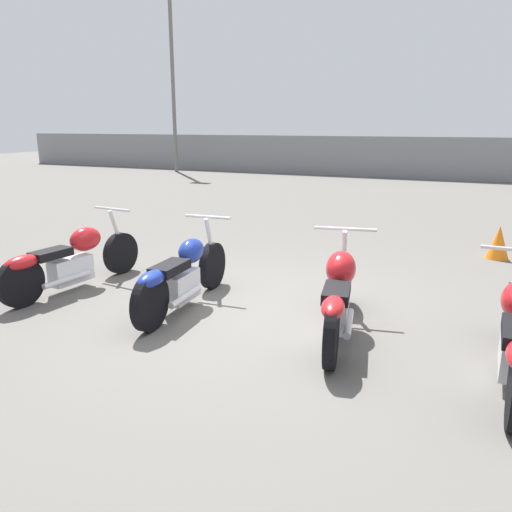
{
  "coord_description": "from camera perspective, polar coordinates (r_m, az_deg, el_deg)",
  "views": [
    {
      "loc": [
        2.15,
        -4.75,
        2.03
      ],
      "look_at": [
        0.0,
        0.02,
        0.65
      ],
      "focal_mm": 35.0,
      "sensor_mm": 36.0,
      "label": 1
    }
  ],
  "objects": [
    {
      "name": "ground_plane",
      "position": [
        5.59,
        -0.07,
        -6.49
      ],
      "size": [
        60.0,
        60.0,
        0.0
      ],
      "primitive_type": "plane",
      "color": "#5B5954"
    },
    {
      "name": "motorcycle_slot_1",
      "position": [
        5.66,
        -8.42,
        -2.2
      ],
      "size": [
        0.6,
        2.06,
        0.96
      ],
      "rotation": [
        0.0,
        0.0,
        0.07
      ],
      "color": "black",
      "rests_on": "ground_plane"
    },
    {
      "name": "motorcycle_slot_2",
      "position": [
        4.97,
        9.43,
        -4.37
      ],
      "size": [
        0.73,
        2.07,
        0.95
      ],
      "rotation": [
        0.0,
        0.0,
        0.19
      ],
      "color": "black",
      "rests_on": "ground_plane"
    },
    {
      "name": "traffic_cone_near",
      "position": [
        8.62,
        25.98,
        1.42
      ],
      "size": [
        0.34,
        0.34,
        0.52
      ],
      "color": "orange",
      "rests_on": "ground_plane"
    },
    {
      "name": "light_pole_left",
      "position": [
        23.03,
        -9.56,
        20.81
      ],
      "size": [
        0.7,
        0.35,
        7.7
      ],
      "color": "slate",
      "rests_on": "ground_plane"
    },
    {
      "name": "motorcycle_slot_0",
      "position": [
        6.66,
        -20.31,
        -0.42
      ],
      "size": [
        0.63,
        2.14,
        0.94
      ],
      "rotation": [
        0.0,
        0.0,
        -0.1
      ],
      "color": "black",
      "rests_on": "ground_plane"
    },
    {
      "name": "fence_back",
      "position": [
        20.5,
        18.51,
        10.57
      ],
      "size": [
        40.0,
        0.04,
        1.59
      ],
      "color": "gray",
      "rests_on": "ground_plane"
    }
  ]
}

